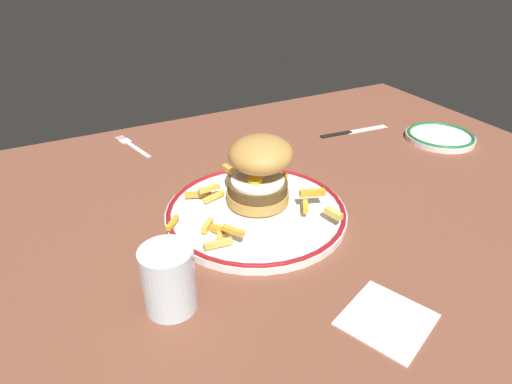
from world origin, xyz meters
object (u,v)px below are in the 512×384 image
at_px(burger, 259,168).
at_px(side_plate, 440,137).
at_px(napkin, 387,319).
at_px(water_glass, 169,282).
at_px(knife, 349,132).
at_px(fork, 132,145).
at_px(dinner_plate, 256,212).

relative_size(burger, side_plate, 1.02).
distance_m(side_plate, napkin, 0.60).
relative_size(water_glass, napkin, 0.88).
bearing_deg(napkin, knife, 56.79).
xyz_separation_m(water_glass, knife, (0.55, 0.35, -0.04)).
bearing_deg(burger, napkin, -86.74).
xyz_separation_m(side_plate, knife, (-0.16, 0.13, -0.01)).
height_order(water_glass, fork, water_glass).
bearing_deg(napkin, burger, 93.26).
bearing_deg(burger, dinner_plate, -125.07).
height_order(knife, napkin, knife).
bearing_deg(knife, burger, -151.18).
xyz_separation_m(water_glass, fork, (0.07, 0.51, -0.04)).
xyz_separation_m(dinner_plate, napkin, (0.04, -0.28, -0.01)).
xyz_separation_m(burger, water_glass, (-0.21, -0.16, -0.03)).
relative_size(burger, knife, 0.85).
relative_size(dinner_plate, fork, 2.09).
relative_size(dinner_plate, knife, 1.66).
bearing_deg(fork, knife, -18.82).
relative_size(fork, napkin, 1.45).
xyz_separation_m(dinner_plate, burger, (0.02, 0.03, 0.06)).
bearing_deg(side_plate, dinner_plate, -170.62).
relative_size(knife, napkin, 1.82).
bearing_deg(napkin, dinner_plate, 97.42).
bearing_deg(side_plate, napkin, -142.86).
distance_m(dinner_plate, side_plate, 0.52).
bearing_deg(knife, napkin, -123.21).
relative_size(fork, knife, 0.79).
distance_m(dinner_plate, fork, 0.39).
bearing_deg(water_glass, side_plate, 17.22).
height_order(fork, knife, knife).
bearing_deg(dinner_plate, side_plate, 9.38).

